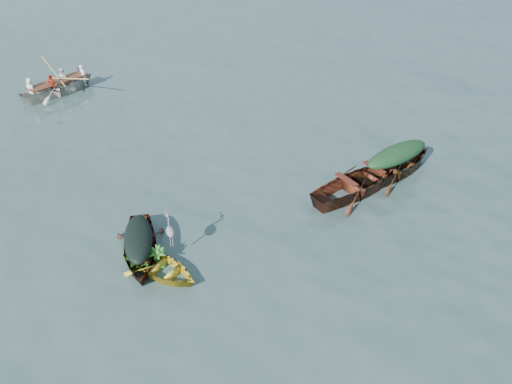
% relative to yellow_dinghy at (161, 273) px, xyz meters
% --- Properties ---
extents(ground, '(140.00, 140.00, 0.00)m').
position_rel_yellow_dinghy_xyz_m(ground, '(3.16, 0.35, 0.00)').
color(ground, '#384E4B').
rests_on(ground, ground).
extents(yellow_dinghy, '(2.54, 2.83, 0.69)m').
position_rel_yellow_dinghy_xyz_m(yellow_dinghy, '(0.00, 0.00, 0.00)').
color(yellow_dinghy, gold).
rests_on(yellow_dinghy, ground).
extents(dark_covered_boat, '(1.85, 3.64, 0.85)m').
position_rel_yellow_dinghy_xyz_m(dark_covered_boat, '(-0.36, 0.82, 0.00)').
color(dark_covered_boat, '#41190F').
rests_on(dark_covered_boat, ground).
extents(green_tarp_boat, '(4.78, 2.58, 1.08)m').
position_rel_yellow_dinghy_xyz_m(green_tarp_boat, '(7.89, 1.73, 0.00)').
color(green_tarp_boat, '#4B2D11').
rests_on(green_tarp_boat, ground).
extents(open_wooden_boat, '(4.95, 2.59, 1.13)m').
position_rel_yellow_dinghy_xyz_m(open_wooden_boat, '(6.35, 1.31, 0.00)').
color(open_wooden_boat, '#5D2F17').
rests_on(open_wooden_boat, ground).
extents(rowed_boat, '(4.63, 3.25, 1.09)m').
position_rel_yellow_dinghy_xyz_m(rowed_boat, '(-1.80, 11.97, 0.00)').
color(rowed_boat, beige).
rests_on(rowed_boat, ground).
extents(dark_tarp_cover, '(1.02, 2.00, 0.40)m').
position_rel_yellow_dinghy_xyz_m(dark_tarp_cover, '(-0.36, 0.82, 0.63)').
color(dark_tarp_cover, black).
rests_on(dark_tarp_cover, dark_covered_boat).
extents(green_tarp_cover, '(2.63, 1.42, 0.52)m').
position_rel_yellow_dinghy_xyz_m(green_tarp_cover, '(7.89, 1.73, 0.80)').
color(green_tarp_cover, '#193D1B').
rests_on(green_tarp_cover, green_tarp_boat).
extents(thwart_benches, '(2.51, 1.44, 0.04)m').
position_rel_yellow_dinghy_xyz_m(thwart_benches, '(6.35, 1.31, 0.58)').
color(thwart_benches, '#43170F').
rests_on(thwart_benches, open_wooden_boat).
extents(heron, '(0.46, 0.49, 0.92)m').
position_rel_yellow_dinghy_xyz_m(heron, '(0.41, 0.37, 0.81)').
color(heron, gray).
rests_on(heron, yellow_dinghy).
extents(dinghy_weeds, '(1.10, 1.14, 0.60)m').
position_rel_yellow_dinghy_xyz_m(dinghy_weeds, '(-0.31, 0.46, 0.65)').
color(dinghy_weeds, '#36741E').
rests_on(dinghy_weeds, yellow_dinghy).
extents(rowers, '(3.36, 2.52, 0.76)m').
position_rel_yellow_dinghy_xyz_m(rowers, '(-1.80, 11.97, 0.92)').
color(rowers, white).
rests_on(rowers, rowed_boat).
extents(oars, '(1.72, 2.59, 0.06)m').
position_rel_yellow_dinghy_xyz_m(oars, '(-1.80, 11.97, 0.57)').
color(oars, '#A98140').
rests_on(oars, rowed_boat).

